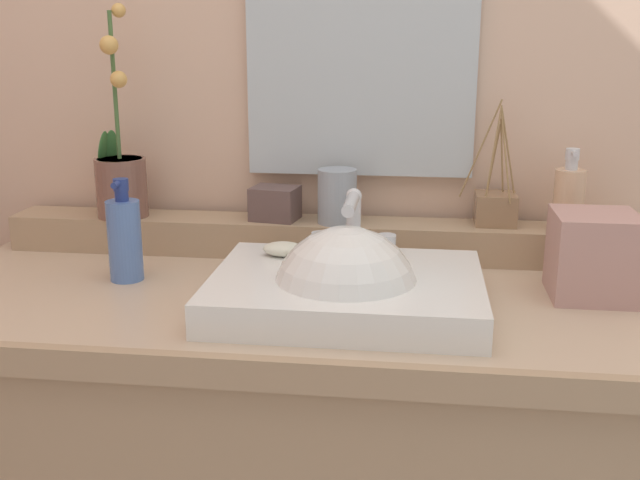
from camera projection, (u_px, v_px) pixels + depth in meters
back_ledge at (319, 238)px, 1.45m from camera, size 1.20×0.10×0.07m
sink_basin at (346, 296)px, 1.17m from camera, size 0.42×0.32×0.26m
soap_bar at (284, 249)px, 1.26m from camera, size 0.07×0.04×0.02m
potted_plant at (121, 175)px, 1.46m from camera, size 0.10×0.10×0.40m
soap_dispenser at (569, 197)px, 1.36m from camera, size 0.05×0.06×0.15m
tumbler_cup at (337, 196)px, 1.41m from camera, size 0.07×0.07×0.10m
reed_diffuser at (495, 207)px, 1.41m from camera, size 0.11×0.08×0.23m
trinket_box at (275, 203)px, 1.44m from camera, size 0.10×0.08×0.06m
lotion_bottle at (125, 238)px, 1.30m from camera, size 0.06×0.06×0.18m
tissue_box at (593, 255)px, 1.21m from camera, size 0.13×0.13×0.14m
mirror at (361, 19)px, 1.39m from camera, size 0.43×0.02×0.58m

